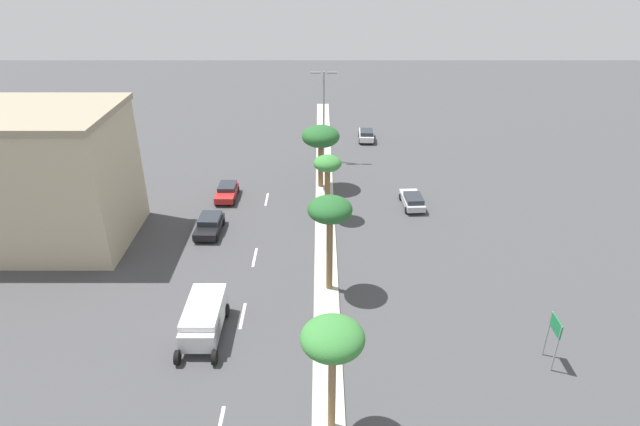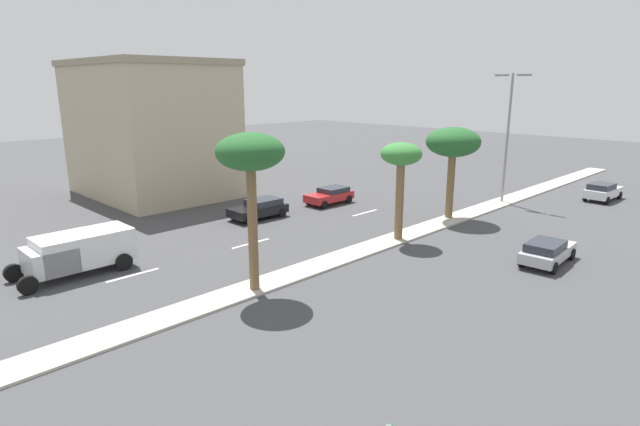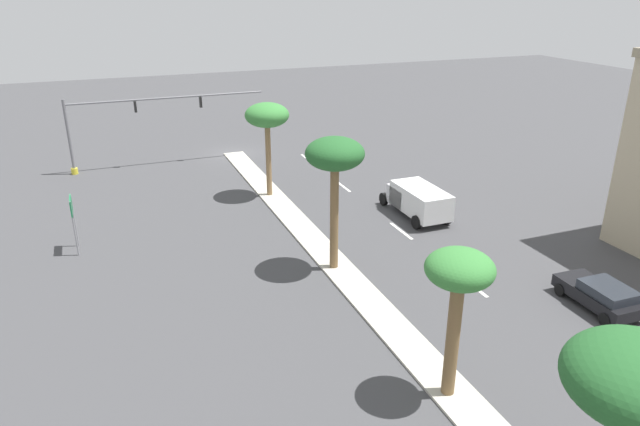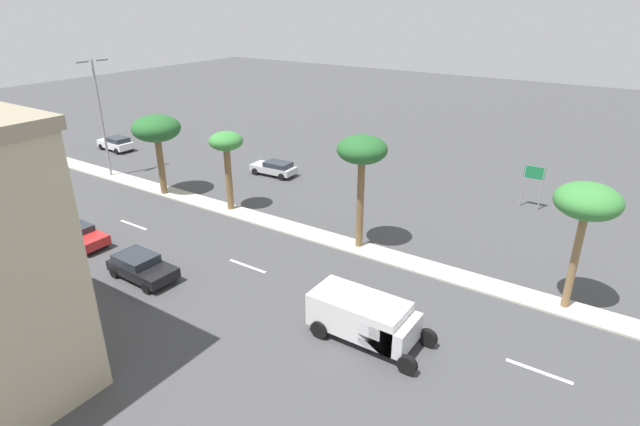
{
  "view_description": "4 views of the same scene",
  "coord_description": "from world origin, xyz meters",
  "px_view_note": "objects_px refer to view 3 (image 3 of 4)",
  "views": [
    {
      "loc": [
        -0.46,
        -7.38,
        22.89
      ],
      "look_at": [
        -0.29,
        29.6,
        3.73
      ],
      "focal_mm": 29.5,
      "sensor_mm": 36.0,
      "label": 1
    },
    {
      "loc": [
        18.32,
        10.87,
        9.54
      ],
      "look_at": [
        -0.92,
        30.09,
        2.61
      ],
      "focal_mm": 28.6,
      "sensor_mm": 36.0,
      "label": 2
    },
    {
      "loc": [
        11.37,
        50.83,
        14.81
      ],
      "look_at": [
        -0.68,
        20.22,
        1.55
      ],
      "focal_mm": 32.34,
      "sensor_mm": 36.0,
      "label": 3
    },
    {
      "loc": [
        -25.68,
        10.33,
        15.12
      ],
      "look_at": [
        0.57,
        27.88,
        1.51
      ],
      "focal_mm": 28.29,
      "sensor_mm": 36.0,
      "label": 4
    }
  ],
  "objects_px": {
    "directional_road_sign": "(72,213)",
    "box_truck": "(417,199)",
    "traffic_signal_gantry": "(122,122)",
    "sedan_black_leading": "(601,294)",
    "palm_tree_left": "(267,117)",
    "palm_tree_far": "(459,278)",
    "palm_tree_outboard": "(638,383)",
    "palm_tree_leading": "(335,158)"
  },
  "relations": [
    {
      "from": "directional_road_sign",
      "to": "box_truck",
      "type": "xyz_separation_m",
      "value": [
        -21.39,
        2.55,
        -1.22
      ]
    },
    {
      "from": "traffic_signal_gantry",
      "to": "sedan_black_leading",
      "type": "height_order",
      "value": "traffic_signal_gantry"
    },
    {
      "from": "palm_tree_left",
      "to": "sedan_black_leading",
      "type": "distance_m",
      "value": 24.02
    },
    {
      "from": "palm_tree_left",
      "to": "sedan_black_leading",
      "type": "height_order",
      "value": "palm_tree_left"
    },
    {
      "from": "traffic_signal_gantry",
      "to": "sedan_black_leading",
      "type": "bearing_deg",
      "value": 121.5
    },
    {
      "from": "palm_tree_left",
      "to": "directional_road_sign",
      "type": "bearing_deg",
      "value": 20.06
    },
    {
      "from": "traffic_signal_gantry",
      "to": "sedan_black_leading",
      "type": "relative_size",
      "value": 3.86
    },
    {
      "from": "palm_tree_left",
      "to": "box_truck",
      "type": "relative_size",
      "value": 1.17
    },
    {
      "from": "traffic_signal_gantry",
      "to": "box_truck",
      "type": "distance_m",
      "value": 25.43
    },
    {
      "from": "sedan_black_leading",
      "to": "box_truck",
      "type": "distance_m",
      "value": 13.85
    },
    {
      "from": "palm_tree_far",
      "to": "palm_tree_outboard",
      "type": "relative_size",
      "value": 0.93
    },
    {
      "from": "palm_tree_far",
      "to": "palm_tree_leading",
      "type": "bearing_deg",
      "value": -89.93
    },
    {
      "from": "palm_tree_outboard",
      "to": "box_truck",
      "type": "xyz_separation_m",
      "value": [
        -7.6,
        -23.28,
        -4.23
      ]
    },
    {
      "from": "palm_tree_leading",
      "to": "palm_tree_far",
      "type": "height_order",
      "value": "palm_tree_leading"
    },
    {
      "from": "palm_tree_far",
      "to": "palm_tree_outboard",
      "type": "bearing_deg",
      "value": 94.96
    },
    {
      "from": "palm_tree_far",
      "to": "sedan_black_leading",
      "type": "height_order",
      "value": "palm_tree_far"
    },
    {
      "from": "directional_road_sign",
      "to": "palm_tree_outboard",
      "type": "distance_m",
      "value": 29.44
    },
    {
      "from": "palm_tree_outboard",
      "to": "sedan_black_leading",
      "type": "height_order",
      "value": "palm_tree_outboard"
    },
    {
      "from": "directional_road_sign",
      "to": "palm_tree_leading",
      "type": "xyz_separation_m",
      "value": [
        -13.18,
        7.65,
        3.95
      ]
    },
    {
      "from": "traffic_signal_gantry",
      "to": "palm_tree_left",
      "type": "relative_size",
      "value": 2.42
    },
    {
      "from": "directional_road_sign",
      "to": "sedan_black_leading",
      "type": "xyz_separation_m",
      "value": [
        -23.6,
        16.22,
        -1.67
      ]
    },
    {
      "from": "palm_tree_left",
      "to": "palm_tree_leading",
      "type": "relative_size",
      "value": 0.93
    },
    {
      "from": "palm_tree_left",
      "to": "palm_tree_leading",
      "type": "height_order",
      "value": "palm_tree_leading"
    },
    {
      "from": "palm_tree_left",
      "to": "palm_tree_far",
      "type": "relative_size",
      "value": 1.13
    },
    {
      "from": "palm_tree_left",
      "to": "palm_tree_leading",
      "type": "bearing_deg",
      "value": 89.63
    },
    {
      "from": "palm_tree_left",
      "to": "box_truck",
      "type": "bearing_deg",
      "value": 137.73
    },
    {
      "from": "palm_tree_leading",
      "to": "box_truck",
      "type": "distance_m",
      "value": 10.96
    },
    {
      "from": "directional_road_sign",
      "to": "palm_tree_outboard",
      "type": "height_order",
      "value": "palm_tree_outboard"
    },
    {
      "from": "palm_tree_leading",
      "to": "box_truck",
      "type": "xyz_separation_m",
      "value": [
        -8.21,
        -5.1,
        -5.16
      ]
    },
    {
      "from": "palm_tree_far",
      "to": "sedan_black_leading",
      "type": "xyz_separation_m",
      "value": [
        -10.41,
        -2.73,
        -4.33
      ]
    },
    {
      "from": "sedan_black_leading",
      "to": "palm_tree_outboard",
      "type": "bearing_deg",
      "value": 44.44
    },
    {
      "from": "directional_road_sign",
      "to": "palm_tree_leading",
      "type": "bearing_deg",
      "value": 149.86
    },
    {
      "from": "directional_road_sign",
      "to": "palm_tree_leading",
      "type": "height_order",
      "value": "palm_tree_leading"
    },
    {
      "from": "palm_tree_far",
      "to": "box_truck",
      "type": "relative_size",
      "value": 1.03
    },
    {
      "from": "directional_road_sign",
      "to": "traffic_signal_gantry",
      "type": "bearing_deg",
      "value": -104.21
    },
    {
      "from": "palm_tree_left",
      "to": "palm_tree_far",
      "type": "xyz_separation_m",
      "value": [
        0.06,
        23.79,
        -0.85
      ]
    },
    {
      "from": "palm_tree_left",
      "to": "palm_tree_far",
      "type": "height_order",
      "value": "palm_tree_left"
    },
    {
      "from": "traffic_signal_gantry",
      "to": "palm_tree_left",
      "type": "xyz_separation_m",
      "value": [
        -9.26,
        10.94,
        1.89
      ]
    },
    {
      "from": "palm_tree_far",
      "to": "palm_tree_outboard",
      "type": "distance_m",
      "value": 6.93
    },
    {
      "from": "traffic_signal_gantry",
      "to": "box_truck",
      "type": "bearing_deg",
      "value": 133.49
    },
    {
      "from": "directional_road_sign",
      "to": "palm_tree_left",
      "type": "height_order",
      "value": "palm_tree_left"
    },
    {
      "from": "palm_tree_left",
      "to": "palm_tree_outboard",
      "type": "bearing_deg",
      "value": 91.0
    }
  ]
}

